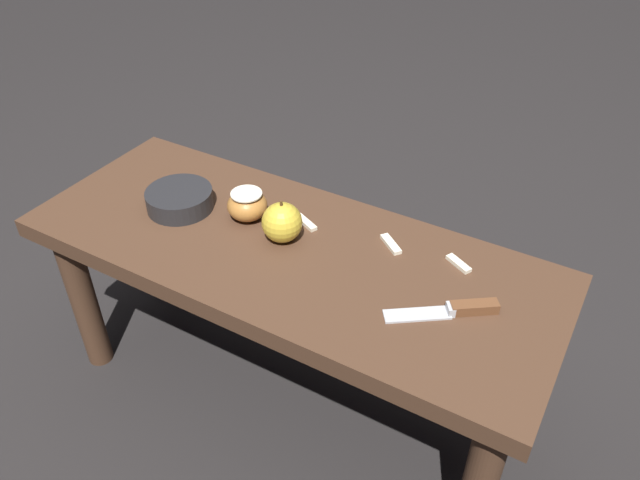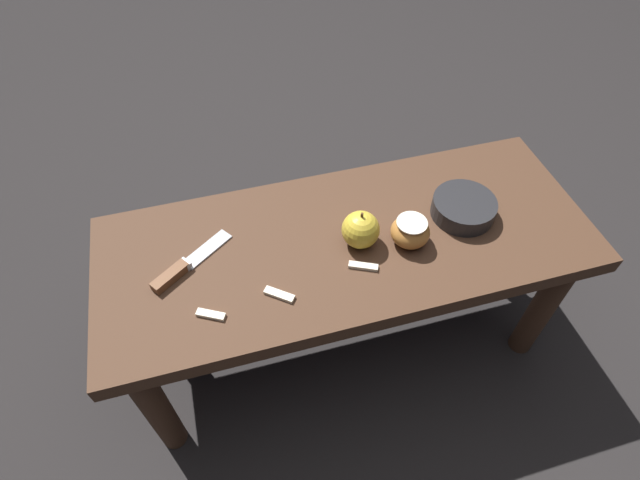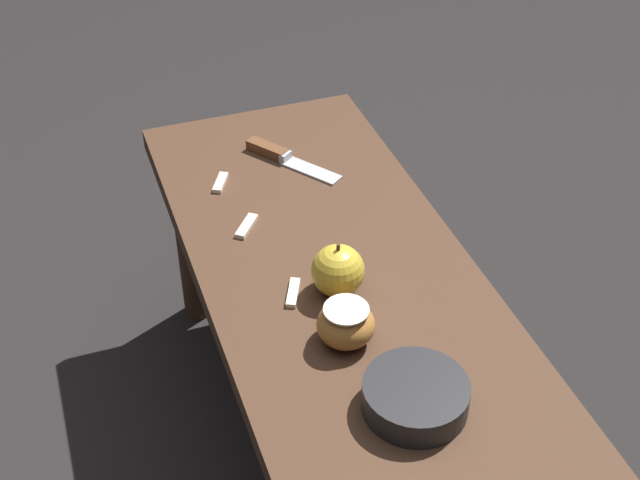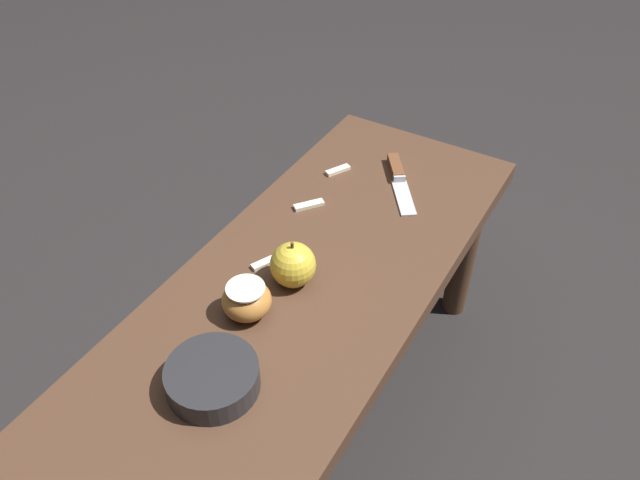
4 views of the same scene
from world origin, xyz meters
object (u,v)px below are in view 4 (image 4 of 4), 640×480
at_px(wooden_bench, 308,305).
at_px(apple_cut, 247,300).
at_px(bowl, 211,377).
at_px(apple_whole, 293,265).
at_px(knife, 398,176).

bearing_deg(wooden_bench, apple_cut, -18.77).
relative_size(wooden_bench, bowl, 7.64).
relative_size(apple_whole, bowl, 0.65).
bearing_deg(apple_cut, knife, 173.90).
distance_m(knife, bowl, 0.63).
bearing_deg(bowl, apple_whole, -176.71).
height_order(wooden_bench, bowl, bowl).
distance_m(apple_cut, bowl, 0.15).
bearing_deg(bowl, knife, 178.98).
distance_m(wooden_bench, bowl, 0.29).
xyz_separation_m(knife, apple_cut, (0.48, -0.05, 0.02)).
xyz_separation_m(wooden_bench, bowl, (0.27, -0.00, 0.09)).
bearing_deg(apple_whole, knife, 176.13).
distance_m(apple_whole, bowl, 0.25).
bearing_deg(bowl, apple_cut, -164.72).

